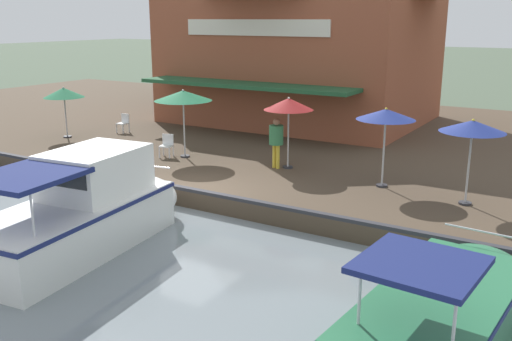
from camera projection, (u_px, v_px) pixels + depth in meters
The scene contains 16 objects.
ground_plane at pixel (188, 210), 17.49m from camera, with size 220.00×220.00×0.00m, color #4C5B47.
quay_deck at pixel (334, 138), 26.49m from camera, with size 22.00×56.00×0.60m, color #4C3D2D.
quay_edge_fender at pixel (189, 189), 17.40m from camera, with size 0.20×50.40×0.10m, color #2D2D33.
waterfront_restaurant at pixel (302, 44), 28.88m from camera, with size 11.18×12.66×8.63m.
patio_umbrella_by_entrance at pixel (183, 96), 21.10m from camera, with size 2.15×2.15×2.57m.
patio_umbrella_near_quay_edge at pixel (64, 93), 24.75m from camera, with size 1.74×1.74×2.24m.
patio_umbrella_back_row at pixel (289, 104), 19.52m from camera, with size 1.72×1.72×2.51m.
patio_umbrella_mid_patio_left at pixel (386, 115), 17.32m from camera, with size 1.80×1.80×2.49m.
patio_umbrella_mid_patio_right at pixel (473, 127), 15.61m from camera, with size 1.78×1.78×2.45m.
cafe_chair_facing_river at pixel (124, 122), 26.24m from camera, with size 0.46×0.46×0.85m.
cafe_chair_mid_patio at pixel (167, 144), 21.63m from camera, with size 0.55×0.55×0.85m.
person_near_entrance at pixel (276, 137), 19.80m from camera, with size 0.50×0.50×1.76m.
motorboat_mid_row at pixel (90, 209), 14.59m from camera, with size 6.73×3.02×2.41m.
motorboat_far_downstream at pixel (448, 307), 10.26m from camera, with size 6.01×2.47×2.10m.
tree_behind_restaurant at pixel (231, 25), 37.73m from camera, with size 5.40×5.15×7.35m.
tree_downstream_bank at pixel (204, 27), 37.62m from camera, with size 3.91×3.72×6.49m.
Camera 1 is at (13.07, 10.40, 5.71)m, focal length 40.00 mm.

